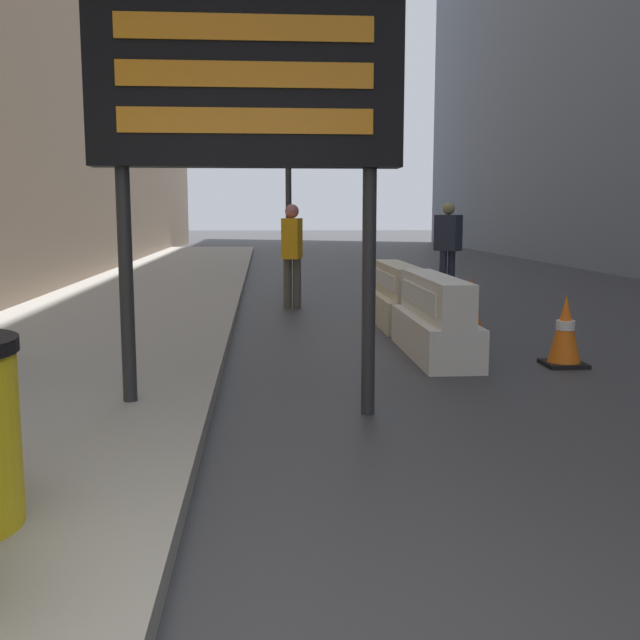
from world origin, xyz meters
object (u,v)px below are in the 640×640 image
(traffic_cone_near, at_px, (565,331))
(traffic_cone_mid, at_px, (470,306))
(pedestrian_passerby, at_px, (448,241))
(pedestrian_worker, at_px, (292,247))
(message_board, at_px, (246,78))
(traffic_light_near_curb, at_px, (288,138))
(jersey_barrier_white, at_px, (434,321))
(jersey_barrier_cream, at_px, (397,298))
(traffic_cone_far, at_px, (422,295))

(traffic_cone_near, height_order, traffic_cone_mid, traffic_cone_mid)
(traffic_cone_mid, relative_size, pedestrian_passerby, 0.42)
(traffic_cone_near, relative_size, traffic_cone_mid, 1.00)
(pedestrian_worker, bearing_deg, message_board, -171.50)
(traffic_cone_mid, relative_size, traffic_light_near_curb, 0.17)
(pedestrian_passerby, bearing_deg, traffic_light_near_curb, -172.84)
(pedestrian_worker, bearing_deg, jersey_barrier_white, -148.09)
(traffic_light_near_curb, relative_size, pedestrian_passerby, 2.46)
(jersey_barrier_cream, distance_m, traffic_cone_near, 3.02)
(traffic_cone_far, xyz_separation_m, pedestrian_passerby, (1.01, 2.64, 0.67))
(message_board, relative_size, traffic_cone_mid, 4.43)
(jersey_barrier_white, xyz_separation_m, traffic_cone_mid, (0.77, 1.40, -0.02))
(traffic_cone_near, relative_size, traffic_cone_far, 1.12)
(jersey_barrier_white, bearing_deg, pedestrian_worker, 108.39)
(jersey_barrier_white, relative_size, traffic_light_near_curb, 0.49)
(traffic_cone_near, height_order, pedestrian_passerby, pedestrian_passerby)
(message_board, relative_size, pedestrian_worker, 1.94)
(traffic_cone_far, bearing_deg, pedestrian_passerby, 69.09)
(jersey_barrier_white, height_order, jersey_barrier_cream, jersey_barrier_white)
(message_board, relative_size, traffic_cone_far, 4.98)
(traffic_light_near_curb, relative_size, pedestrian_worker, 2.54)
(traffic_cone_near, xyz_separation_m, traffic_light_near_curb, (-2.38, 8.22, 2.60))
(jersey_barrier_white, distance_m, jersey_barrier_cream, 2.18)
(traffic_cone_near, bearing_deg, traffic_cone_mid, 100.32)
(traffic_cone_near, relative_size, traffic_light_near_curb, 0.17)
(traffic_cone_near, bearing_deg, jersey_barrier_white, 151.46)
(message_board, distance_m, pedestrian_worker, 6.37)
(message_board, xyz_separation_m, jersey_barrier_white, (1.86, 2.21, -2.02))
(jersey_barrier_cream, xyz_separation_m, traffic_cone_mid, (0.77, -0.78, -0.01))
(traffic_cone_near, distance_m, pedestrian_passerby, 6.26)
(jersey_barrier_cream, bearing_deg, jersey_barrier_white, -90.00)
(traffic_cone_mid, relative_size, traffic_cone_far, 1.12)
(traffic_cone_mid, xyz_separation_m, traffic_cone_far, (-0.26, 1.55, -0.04))
(pedestrian_passerby, bearing_deg, jersey_barrier_white, -61.97)
(traffic_cone_far, relative_size, pedestrian_worker, 0.39)
(traffic_cone_far, distance_m, traffic_light_near_curb, 5.62)
(message_board, relative_size, traffic_cone_near, 4.45)
(message_board, xyz_separation_m, traffic_light_near_curb, (0.62, 9.81, 0.55))
(jersey_barrier_cream, xyz_separation_m, pedestrian_passerby, (1.52, 3.41, 0.62))
(message_board, relative_size, pedestrian_passerby, 1.88)
(traffic_cone_mid, xyz_separation_m, pedestrian_passerby, (0.75, 4.19, 0.63))
(traffic_cone_near, height_order, traffic_cone_far, traffic_cone_near)
(jersey_barrier_white, bearing_deg, traffic_cone_near, -28.54)
(traffic_light_near_curb, distance_m, pedestrian_passerby, 3.94)
(jersey_barrier_white, bearing_deg, traffic_light_near_curb, 99.29)
(jersey_barrier_cream, xyz_separation_m, traffic_cone_far, (0.50, 0.77, -0.05))
(jersey_barrier_cream, bearing_deg, traffic_light_near_curb, 102.93)
(message_board, height_order, traffic_cone_near, message_board)
(jersey_barrier_white, bearing_deg, jersey_barrier_cream, 90.00)
(jersey_barrier_white, relative_size, jersey_barrier_cream, 1.02)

